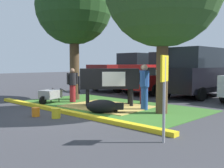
# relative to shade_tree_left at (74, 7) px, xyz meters

# --- Properties ---
(ground_plane) EXTENTS (80.00, 80.00, 0.00)m
(ground_plane) POSITION_rel_shade_tree_left_xyz_m (2.80, -2.01, -4.35)
(ground_plane) COLOR #38383D
(grass_island) EXTENTS (7.69, 4.06, 0.02)m
(grass_island) POSITION_rel_shade_tree_left_xyz_m (2.51, -0.28, -4.34)
(grass_island) COLOR #386B28
(grass_island) RESTS_ON ground
(curb_yellow) EXTENTS (8.89, 0.24, 0.12)m
(curb_yellow) POSITION_rel_shade_tree_left_xyz_m (2.51, -2.46, -4.29)
(curb_yellow) COLOR yellow
(curb_yellow) RESTS_ON ground
(hay_bedding) EXTENTS (3.42, 2.70, 0.04)m
(hay_bedding) POSITION_rel_shade_tree_left_xyz_m (2.68, -0.52, -4.33)
(hay_bedding) COLOR tan
(hay_bedding) RESTS_ON ground
(shade_tree_left) EXTENTS (3.56, 3.56, 6.17)m
(shade_tree_left) POSITION_rel_shade_tree_left_xyz_m (0.00, 0.00, 0.00)
(shade_tree_left) COLOR #4C3823
(shade_tree_left) RESTS_ON ground
(cow_holstein) EXTENTS (2.32, 2.62, 1.56)m
(cow_holstein) POSITION_rel_shade_tree_left_xyz_m (2.69, -0.23, -3.25)
(cow_holstein) COLOR black
(cow_holstein) RESTS_ON ground
(calf_lying) EXTENTS (1.21, 1.08, 0.48)m
(calf_lying) POSITION_rel_shade_tree_left_xyz_m (3.55, -1.55, -4.11)
(calf_lying) COLOR black
(calf_lying) RESTS_ON ground
(person_handler) EXTENTS (0.53, 0.34, 1.66)m
(person_handler) POSITION_rel_shade_tree_left_xyz_m (3.27, 1.05, -3.46)
(person_handler) COLOR maroon
(person_handler) RESTS_ON ground
(person_visitor_near) EXTENTS (0.34, 0.52, 1.51)m
(person_visitor_near) POSITION_rel_shade_tree_left_xyz_m (0.66, -0.64, -3.55)
(person_visitor_near) COLOR maroon
(person_visitor_near) RESTS_ON ground
(person_visitor_far) EXTENTS (0.37, 0.43, 1.68)m
(person_visitor_far) POSITION_rel_shade_tree_left_xyz_m (4.17, -0.04, -3.44)
(person_visitor_far) COLOR #23478C
(person_visitor_far) RESTS_ON ground
(wheelbarrow) EXTENTS (0.94, 1.61, 0.63)m
(wheelbarrow) POSITION_rel_shade_tree_left_xyz_m (0.21, -1.50, -3.96)
(wheelbarrow) COLOR gray
(wheelbarrow) RESTS_ON ground
(parking_sign) EXTENTS (0.16, 0.43, 1.89)m
(parking_sign) POSITION_rel_shade_tree_left_xyz_m (6.97, -3.03, -3.02)
(parking_sign) COLOR #99999E
(parking_sign) RESTS_ON ground
(bucket_orange) EXTENTS (0.28, 0.28, 0.29)m
(bucket_orange) POSITION_rel_shade_tree_left_xyz_m (2.36, -3.44, -4.20)
(bucket_orange) COLOR orange
(bucket_orange) RESTS_ON ground
(bucket_yellow) EXTENTS (0.30, 0.30, 0.31)m
(bucket_yellow) POSITION_rel_shade_tree_left_xyz_m (3.07, -3.14, -4.19)
(bucket_yellow) COLOR yellow
(bucket_yellow) RESTS_ON ground
(pickup_truck_maroon) EXTENTS (2.38, 5.47, 2.42)m
(pickup_truck_maroon) POSITION_rel_shade_tree_left_xyz_m (-1.49, 5.50, -3.24)
(pickup_truck_maroon) COLOR maroon
(pickup_truck_maroon) RESTS_ON ground
(pickup_truck_black) EXTENTS (2.38, 5.47, 2.42)m
(pickup_truck_black) POSITION_rel_shade_tree_left_xyz_m (1.09, 5.64, -3.24)
(pickup_truck_black) COLOR red
(pickup_truck_black) RESTS_ON ground
(suv_black) EXTENTS (2.26, 4.67, 2.52)m
(suv_black) POSITION_rel_shade_tree_left_xyz_m (3.68, 5.21, -3.08)
(suv_black) COLOR black
(suv_black) RESTS_ON ground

